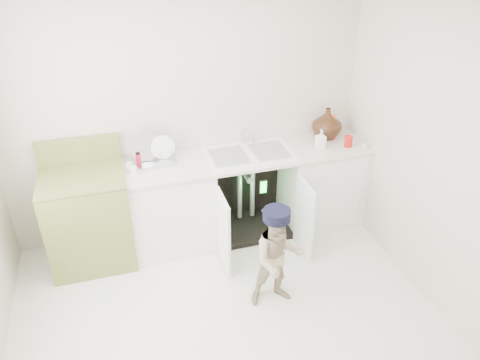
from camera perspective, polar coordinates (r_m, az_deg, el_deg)
The scene contains 5 objects.
ground at distance 4.06m, azimuth -1.39°, elevation -16.97°, with size 3.50×3.50×0.00m, color beige.
room_shell at distance 3.25m, azimuth -1.67°, elevation -1.91°, with size 6.00×5.50×1.26m.
counter_run at distance 4.79m, azimuth 1.34°, elevation -1.26°, with size 2.44×1.02×1.22m.
avocado_stove at distance 4.60m, azimuth -17.94°, elevation -4.31°, with size 0.75×0.65×1.16m.
repair_worker at distance 3.94m, azimuth 4.67°, elevation -9.36°, with size 0.47×0.91×0.94m.
Camera 1 is at (-0.69, -2.66, 2.99)m, focal length 35.00 mm.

